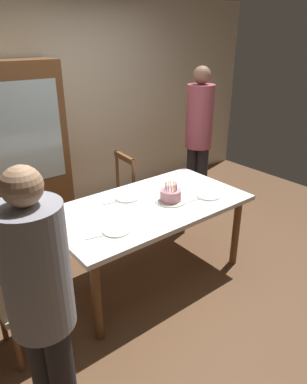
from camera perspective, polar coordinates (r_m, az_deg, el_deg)
The scene contains 15 objects.
ground at distance 3.50m, azimuth -0.66°, elevation -13.10°, with size 6.40×6.40×0.00m, color brown.
back_wall at distance 4.48m, azimuth -15.82°, elevation 12.71°, with size 6.40×0.10×2.60m, color beige.
dining_table at distance 3.14m, azimuth -0.72°, elevation -3.31°, with size 1.76×0.96×0.76m.
birthday_cake at distance 3.13m, azimuth 2.81°, elevation -0.67°, with size 0.28×0.28×0.18m.
plate_near_celebrant at distance 2.70m, azimuth -6.06°, elevation -6.18°, with size 0.22×0.22×0.01m, color silver.
plate_far_side at distance 3.21m, azimuth -4.33°, elevation -0.92°, with size 0.22×0.22×0.01m, color silver.
plate_near_guest at distance 3.28m, azimuth 8.90°, elevation -0.58°, with size 0.22×0.22×0.01m, color silver.
fork_near_celebrant at distance 2.64m, azimuth -9.12°, elevation -7.19°, with size 0.18×0.02×0.01m, color silver.
fork_far_side at distance 3.14m, azimuth -6.76°, elevation -1.72°, with size 0.18×0.02×0.01m, color silver.
fork_near_guest at distance 3.19m, azimuth 6.73°, elevation -1.29°, with size 0.18×0.02×0.01m, color silver.
chair_spindle_back at distance 3.88m, azimuth -6.67°, elevation -1.37°, with size 0.47×0.47×0.95m.
chair_upholstered at distance 2.65m, azimuth -21.84°, elevation -14.62°, with size 0.45×0.44×0.95m.
person_celebrant at distance 1.88m, azimuth -17.81°, elevation -16.54°, with size 0.32×0.32×1.63m.
person_guest at distance 4.29m, azimuth 7.38°, elevation 9.38°, with size 0.32×0.32×1.81m.
china_cabinet at distance 4.08m, azimuth -21.79°, elevation 5.79°, with size 1.10×0.45×1.90m.
Camera 1 is at (-1.70, -2.21, 2.12)m, focal length 32.82 mm.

